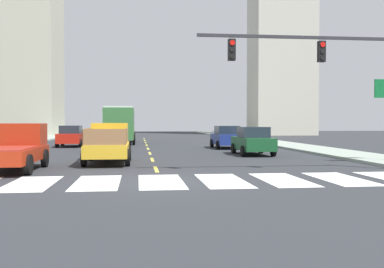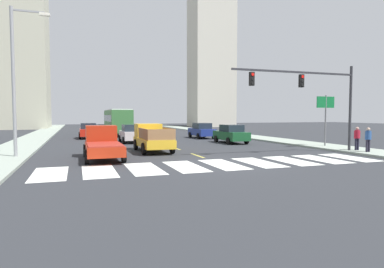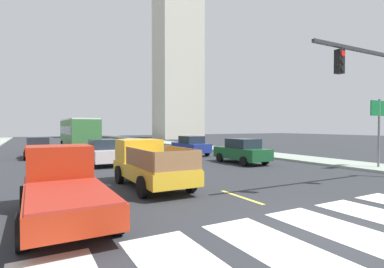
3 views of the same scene
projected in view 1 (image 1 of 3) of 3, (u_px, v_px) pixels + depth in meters
ground_plane at (161, 182)px, 15.52m from camera, size 160.00×160.00×0.00m
sidewalk_right at (303, 147)px, 34.78m from camera, size 3.30×110.00×0.15m
crosswalk_stripe_2 at (31, 184)px, 15.01m from camera, size 1.50×3.91×0.01m
crosswalk_stripe_3 at (97, 182)px, 15.27m from camera, size 1.50×3.91×0.01m
crosswalk_stripe_4 at (161, 181)px, 15.52m from camera, size 1.50×3.91×0.01m
crosswalk_stripe_5 at (223, 181)px, 15.77m from camera, size 1.50×3.91×0.01m
crosswalk_stripe_6 at (282, 180)px, 16.03m from camera, size 1.50×3.91×0.01m
crosswalk_stripe_7 at (340, 179)px, 16.28m from camera, size 1.50×3.91×0.01m
lane_dash_0 at (156, 169)px, 19.49m from camera, size 0.16×2.40×0.01m
lane_dash_1 at (152, 160)px, 24.45m from camera, size 0.16×2.40×0.01m
lane_dash_2 at (150, 153)px, 29.41m from camera, size 0.16×2.40×0.01m
lane_dash_3 at (148, 149)px, 34.38m from camera, size 0.16×2.40×0.01m
lane_dash_4 at (147, 145)px, 39.34m from camera, size 0.16×2.40×0.01m
lane_dash_5 at (146, 143)px, 44.30m from camera, size 0.16×2.40×0.01m
lane_dash_6 at (145, 140)px, 49.27m from camera, size 0.16×2.40×0.01m
lane_dash_7 at (144, 139)px, 54.23m from camera, size 0.16×2.40×0.01m
pickup_stakebed at (109, 144)px, 22.76m from camera, size 2.18×5.20×1.96m
pickup_dark at (16, 148)px, 19.28m from camera, size 2.18×5.20×1.96m
city_bus at (121, 122)px, 42.70m from camera, size 2.72×10.80×3.32m
sedan_near_right at (253, 141)px, 27.97m from camera, size 2.02×4.40×1.72m
sedan_far at (226, 137)px, 34.84m from camera, size 2.02×4.40×1.72m
sedan_mid at (71, 136)px, 37.17m from camera, size 2.02×4.40×1.72m
sedan_near_left at (113, 139)px, 30.67m from camera, size 2.02×4.40×1.72m
traffic_signal_gantry at (349, 68)px, 18.48m from camera, size 9.26×0.27×6.00m
block_mid_left at (18, 35)px, 66.62m from camera, size 11.45×11.23×29.24m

